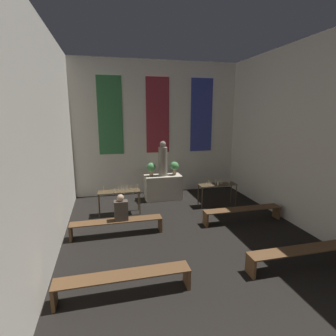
% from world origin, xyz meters
% --- Properties ---
extents(wall_back, '(6.75, 0.16, 5.19)m').
position_xyz_m(wall_back, '(0.00, 9.91, 2.63)').
color(wall_back, silver).
rests_on(wall_back, ground_plane).
extents(wall_left, '(0.12, 10.09, 5.19)m').
position_xyz_m(wall_left, '(-3.31, 4.93, 2.60)').
color(wall_left, silver).
rests_on(wall_left, ground_plane).
extents(wall_right, '(0.12, 10.09, 5.19)m').
position_xyz_m(wall_right, '(3.31, 4.93, 2.60)').
color(wall_right, silver).
rests_on(wall_right, ground_plane).
extents(altar, '(1.37, 0.66, 0.92)m').
position_xyz_m(altar, '(0.00, 8.92, 0.46)').
color(altar, '#BCB29E').
rests_on(altar, ground_plane).
extents(statue, '(0.33, 0.33, 1.30)m').
position_xyz_m(statue, '(0.00, 8.92, 1.51)').
color(statue, gray).
rests_on(statue, altar).
extents(flower_vase_left, '(0.33, 0.33, 0.51)m').
position_xyz_m(flower_vase_left, '(-0.44, 8.92, 1.23)').
color(flower_vase_left, '#937A5B').
rests_on(flower_vase_left, altar).
extents(flower_vase_right, '(0.33, 0.33, 0.51)m').
position_xyz_m(flower_vase_right, '(0.44, 8.92, 1.23)').
color(flower_vase_right, '#937A5B').
rests_on(flower_vase_right, altar).
extents(candle_rack_left, '(1.33, 0.44, 0.97)m').
position_xyz_m(candle_rack_left, '(-1.70, 7.77, 0.68)').
color(candle_rack_left, '#473823').
rests_on(candle_rack_left, ground_plane).
extents(candle_rack_right, '(1.33, 0.44, 0.98)m').
position_xyz_m(candle_rack_right, '(1.70, 7.76, 0.68)').
color(candle_rack_right, '#473823').
rests_on(candle_rack_right, ground_plane).
extents(pew_second_left, '(2.43, 0.36, 0.42)m').
position_xyz_m(pew_second_left, '(-1.86, 3.82, 0.32)').
color(pew_second_left, brown).
rests_on(pew_second_left, ground_plane).
extents(pew_second_right, '(2.43, 0.36, 0.42)m').
position_xyz_m(pew_second_right, '(1.86, 3.82, 0.32)').
color(pew_second_right, brown).
rests_on(pew_second_right, ground_plane).
extents(pew_back_left, '(2.43, 0.36, 0.42)m').
position_xyz_m(pew_back_left, '(-1.86, 6.27, 0.32)').
color(pew_back_left, brown).
rests_on(pew_back_left, ground_plane).
extents(pew_back_right, '(2.43, 0.36, 0.42)m').
position_xyz_m(pew_back_right, '(1.86, 6.27, 0.32)').
color(pew_back_right, brown).
rests_on(pew_back_right, ground_plane).
extents(person_seated, '(0.36, 0.24, 0.71)m').
position_xyz_m(person_seated, '(-1.74, 6.27, 0.73)').
color(person_seated, '#4C4238').
rests_on(person_seated, pew_back_left).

